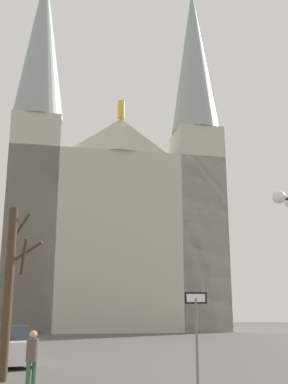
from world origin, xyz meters
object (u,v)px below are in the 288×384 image
object	(u,v)px
pedestrian_walking	(32,355)
bare_tree	(10,287)
cathedral	(114,212)
parked_car_far_white	(4,346)
one_way_arrow_sign	(197,331)

from	to	relation	value
pedestrian_walking	bare_tree	bearing A→B (deg)	119.11
cathedral	parked_car_far_white	bearing A→B (deg)	-99.73
one_way_arrow_sign	pedestrian_walking	xyz separation A→B (m)	(-4.18, 1.11, -0.64)
bare_tree	one_way_arrow_sign	bearing A→B (deg)	-30.54
one_way_arrow_sign	cathedral	bearing A→B (deg)	93.25
bare_tree	pedestrian_walking	bearing A→B (deg)	-60.89
one_way_arrow_sign	parked_car_far_white	xyz separation A→B (m)	(-6.25, 7.39, -0.89)
bare_tree	parked_car_far_white	distance (m)	4.83
bare_tree	parked_car_far_white	size ratio (longest dim) A/B	1.17
bare_tree	cathedral	bearing A→B (deg)	83.41
parked_car_far_white	pedestrian_walking	world-z (taller)	pedestrian_walking
one_way_arrow_sign	pedestrian_walking	world-z (taller)	one_way_arrow_sign
one_way_arrow_sign	bare_tree	world-z (taller)	bare_tree
bare_tree	pedestrian_walking	xyz separation A→B (m)	(1.13, -2.02, -1.83)
parked_car_far_white	pedestrian_walking	distance (m)	6.62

